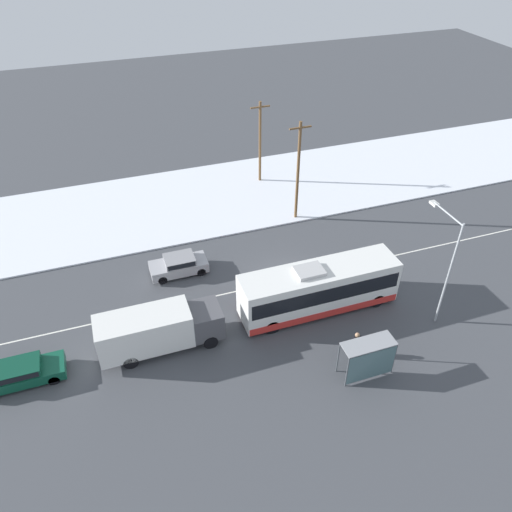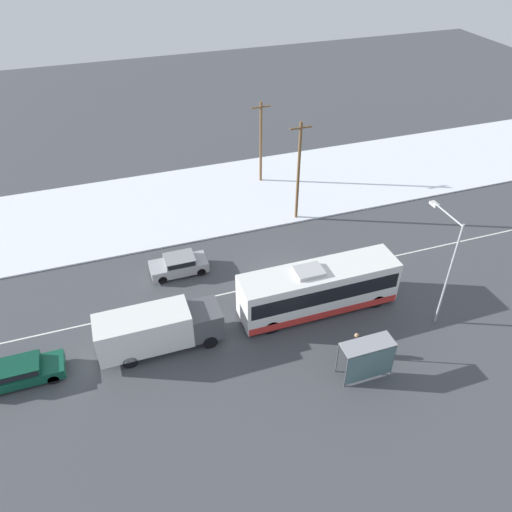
{
  "view_description": "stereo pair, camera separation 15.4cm",
  "coord_description": "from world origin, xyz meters",
  "px_view_note": "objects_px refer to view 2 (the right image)",
  "views": [
    {
      "loc": [
        -10.96,
        -25.39,
        23.07
      ],
      "look_at": [
        -1.59,
        1.69,
        1.4
      ],
      "focal_mm": 35.0,
      "sensor_mm": 36.0,
      "label": 1
    },
    {
      "loc": [
        -10.82,
        -25.44,
        23.07
      ],
      "look_at": [
        -1.59,
        1.69,
        1.4
      ],
      "focal_mm": 35.0,
      "sensor_mm": 36.0,
      "label": 2
    }
  ],
  "objects_px": {
    "sedan_car": "(179,264)",
    "bus_shelter": "(369,356)",
    "city_bus": "(318,289)",
    "parked_car_near_truck": "(21,371)",
    "box_truck": "(157,329)",
    "utility_pole_roadside": "(299,171)",
    "utility_pole_snowlot": "(261,141)",
    "pedestrian_at_stop": "(356,342)",
    "streetlamp": "(446,257)"
  },
  "relations": [
    {
      "from": "sedan_car",
      "to": "utility_pole_snowlot",
      "type": "height_order",
      "value": "utility_pole_snowlot"
    },
    {
      "from": "parked_car_near_truck",
      "to": "bus_shelter",
      "type": "distance_m",
      "value": 19.78
    },
    {
      "from": "utility_pole_snowlot",
      "to": "box_truck",
      "type": "bearing_deg",
      "value": -125.52
    },
    {
      "from": "sedan_car",
      "to": "utility_pole_roadside",
      "type": "relative_size",
      "value": 0.48
    },
    {
      "from": "city_bus",
      "to": "utility_pole_roadside",
      "type": "relative_size",
      "value": 1.23
    },
    {
      "from": "box_truck",
      "to": "streetlamp",
      "type": "distance_m",
      "value": 17.96
    },
    {
      "from": "box_truck",
      "to": "utility_pole_roadside",
      "type": "distance_m",
      "value": 17.67
    },
    {
      "from": "utility_pole_roadside",
      "to": "box_truck",
      "type": "bearing_deg",
      "value": -141.25
    },
    {
      "from": "box_truck",
      "to": "sedan_car",
      "type": "relative_size",
      "value": 1.81
    },
    {
      "from": "sedan_car",
      "to": "utility_pole_snowlot",
      "type": "bearing_deg",
      "value": -132.18
    },
    {
      "from": "city_bus",
      "to": "utility_pole_snowlot",
      "type": "bearing_deg",
      "value": 82.81
    },
    {
      "from": "bus_shelter",
      "to": "utility_pole_snowlot",
      "type": "bearing_deg",
      "value": 85.33
    },
    {
      "from": "parked_car_near_truck",
      "to": "pedestrian_at_stop",
      "type": "height_order",
      "value": "pedestrian_at_stop"
    },
    {
      "from": "utility_pole_snowlot",
      "to": "utility_pole_roadside",
      "type": "bearing_deg",
      "value": -84.43
    },
    {
      "from": "box_truck",
      "to": "parked_car_near_truck",
      "type": "relative_size",
      "value": 1.61
    },
    {
      "from": "city_bus",
      "to": "utility_pole_roadside",
      "type": "xyz_separation_m",
      "value": [
        2.97,
        10.84,
        2.76
      ]
    },
    {
      "from": "box_truck",
      "to": "bus_shelter",
      "type": "height_order",
      "value": "box_truck"
    },
    {
      "from": "bus_shelter",
      "to": "streetlamp",
      "type": "xyz_separation_m",
      "value": [
        6.5,
        3.13,
        3.16
      ]
    },
    {
      "from": "pedestrian_at_stop",
      "to": "utility_pole_roadside",
      "type": "bearing_deg",
      "value": 80.6
    },
    {
      "from": "city_bus",
      "to": "parked_car_near_truck",
      "type": "bearing_deg",
      "value": -179.79
    },
    {
      "from": "utility_pole_roadside",
      "to": "utility_pole_snowlot",
      "type": "distance_m",
      "value": 7.2
    },
    {
      "from": "pedestrian_at_stop",
      "to": "streetlamp",
      "type": "bearing_deg",
      "value": 12.91
    },
    {
      "from": "box_truck",
      "to": "streetlamp",
      "type": "bearing_deg",
      "value": -9.67
    },
    {
      "from": "box_truck",
      "to": "sedan_car",
      "type": "height_order",
      "value": "box_truck"
    },
    {
      "from": "box_truck",
      "to": "utility_pole_snowlot",
      "type": "relative_size",
      "value": 0.96
    },
    {
      "from": "bus_shelter",
      "to": "utility_pole_snowlot",
      "type": "height_order",
      "value": "utility_pole_snowlot"
    },
    {
      "from": "parked_car_near_truck",
      "to": "streetlamp",
      "type": "bearing_deg",
      "value": -6.69
    },
    {
      "from": "parked_car_near_truck",
      "to": "streetlamp",
      "type": "relative_size",
      "value": 0.61
    },
    {
      "from": "pedestrian_at_stop",
      "to": "parked_car_near_truck",
      "type": "bearing_deg",
      "value": 166.84
    },
    {
      "from": "sedan_car",
      "to": "parked_car_near_truck",
      "type": "relative_size",
      "value": 0.89
    },
    {
      "from": "bus_shelter",
      "to": "utility_pole_roadside",
      "type": "relative_size",
      "value": 0.36
    },
    {
      "from": "city_bus",
      "to": "box_truck",
      "type": "relative_size",
      "value": 1.41
    },
    {
      "from": "utility_pole_roadside",
      "to": "bus_shelter",
      "type": "bearing_deg",
      "value": -98.93
    },
    {
      "from": "bus_shelter",
      "to": "utility_pole_snowlot",
      "type": "xyz_separation_m",
      "value": [
        1.98,
        24.16,
        2.38
      ]
    },
    {
      "from": "parked_car_near_truck",
      "to": "box_truck",
      "type": "bearing_deg",
      "value": -0.0
    },
    {
      "from": "box_truck",
      "to": "bus_shelter",
      "type": "bearing_deg",
      "value": -29.18
    },
    {
      "from": "parked_car_near_truck",
      "to": "pedestrian_at_stop",
      "type": "bearing_deg",
      "value": -13.16
    },
    {
      "from": "bus_shelter",
      "to": "city_bus",
      "type": "bearing_deg",
      "value": 92.72
    },
    {
      "from": "utility_pole_snowlot",
      "to": "city_bus",
      "type": "bearing_deg",
      "value": -97.19
    },
    {
      "from": "sedan_car",
      "to": "bus_shelter",
      "type": "xyz_separation_m",
      "value": [
        8.23,
        -12.9,
        0.9
      ]
    },
    {
      "from": "city_bus",
      "to": "utility_pole_snowlot",
      "type": "distance_m",
      "value": 18.28
    },
    {
      "from": "city_bus",
      "to": "box_truck",
      "type": "xyz_separation_m",
      "value": [
        -10.62,
        -0.07,
        -0.14
      ]
    },
    {
      "from": "sedan_car",
      "to": "bus_shelter",
      "type": "bearing_deg",
      "value": 122.53
    },
    {
      "from": "sedan_car",
      "to": "pedestrian_at_stop",
      "type": "bearing_deg",
      "value": 126.67
    },
    {
      "from": "pedestrian_at_stop",
      "to": "utility_pole_snowlot",
      "type": "height_order",
      "value": "utility_pole_snowlot"
    },
    {
      "from": "pedestrian_at_stop",
      "to": "streetlamp",
      "type": "relative_size",
      "value": 0.24
    },
    {
      "from": "box_truck",
      "to": "pedestrian_at_stop",
      "type": "relative_size",
      "value": 4.16
    },
    {
      "from": "city_bus",
      "to": "sedan_car",
      "type": "xyz_separation_m",
      "value": [
        -7.93,
        6.73,
        -0.94
      ]
    },
    {
      "from": "sedan_car",
      "to": "parked_car_near_truck",
      "type": "xyz_separation_m",
      "value": [
        -10.56,
        -6.8,
        -0.05
      ]
    },
    {
      "from": "city_bus",
      "to": "bus_shelter",
      "type": "bearing_deg",
      "value": -87.28
    }
  ]
}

